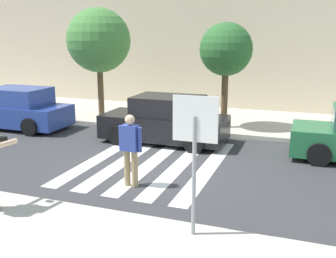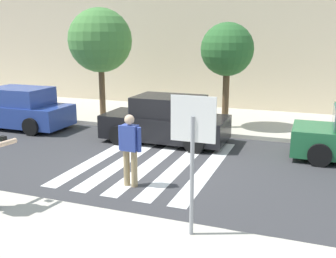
% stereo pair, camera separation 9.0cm
% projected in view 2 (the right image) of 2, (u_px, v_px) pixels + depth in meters
% --- Properties ---
extents(ground_plane, '(120.00, 120.00, 0.00)m').
position_uv_depth(ground_plane, '(150.00, 164.00, 10.87)').
color(ground_plane, '#38383A').
extents(sidewalk_far, '(60.00, 4.80, 0.14)m').
position_uv_depth(sidewalk_far, '(206.00, 119.00, 16.32)').
color(sidewalk_far, beige).
rests_on(sidewalk_far, ground).
extents(building_facade_far, '(56.00, 4.00, 6.68)m').
position_uv_depth(building_facade_far, '(231.00, 37.00, 19.56)').
color(building_facade_far, beige).
rests_on(building_facade_far, ground).
extents(crosswalk_stripe_0, '(0.44, 5.20, 0.01)m').
position_uv_depth(crosswalk_stripe_0, '(103.00, 156.00, 11.59)').
color(crosswalk_stripe_0, silver).
rests_on(crosswalk_stripe_0, ground).
extents(crosswalk_stripe_1, '(0.44, 5.20, 0.01)m').
position_uv_depth(crosswalk_stripe_1, '(127.00, 159.00, 11.32)').
color(crosswalk_stripe_1, silver).
rests_on(crosswalk_stripe_1, ground).
extents(crosswalk_stripe_2, '(0.44, 5.20, 0.01)m').
position_uv_depth(crosswalk_stripe_2, '(153.00, 162.00, 11.05)').
color(crosswalk_stripe_2, silver).
rests_on(crosswalk_stripe_2, ground).
extents(crosswalk_stripe_3, '(0.44, 5.20, 0.01)m').
position_uv_depth(crosswalk_stripe_3, '(180.00, 165.00, 10.78)').
color(crosswalk_stripe_3, silver).
rests_on(crosswalk_stripe_3, ground).
extents(crosswalk_stripe_4, '(0.44, 5.20, 0.01)m').
position_uv_depth(crosswalk_stripe_4, '(208.00, 168.00, 10.51)').
color(crosswalk_stripe_4, silver).
rests_on(crosswalk_stripe_4, ground).
extents(stop_sign, '(0.76, 0.08, 2.41)m').
position_uv_depth(stop_sign, '(193.00, 136.00, 6.40)').
color(stop_sign, gray).
rests_on(stop_sign, sidewalk_near).
extents(pedestrian_crossing, '(0.58, 0.25, 1.72)m').
position_uv_depth(pedestrian_crossing, '(130.00, 146.00, 9.10)').
color(pedestrian_crossing, tan).
rests_on(pedestrian_crossing, ground).
extents(parked_car_blue, '(4.10, 1.92, 1.55)m').
position_uv_depth(parked_car_blue, '(19.00, 109.00, 14.96)').
color(parked_car_blue, '#284293').
rests_on(parked_car_blue, ground).
extents(parked_car_black, '(4.10, 1.92, 1.55)m').
position_uv_depth(parked_car_black, '(166.00, 121.00, 12.93)').
color(parked_car_black, black).
rests_on(parked_car_black, ground).
extents(street_tree_west, '(2.54, 2.54, 4.39)m').
position_uv_depth(street_tree_west, '(100.00, 41.00, 15.57)').
color(street_tree_west, brown).
rests_on(street_tree_west, sidewalk_far).
extents(street_tree_center, '(1.89, 1.89, 3.79)m').
position_uv_depth(street_tree_center, '(227.00, 50.00, 13.92)').
color(street_tree_center, brown).
rests_on(street_tree_center, sidewalk_far).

